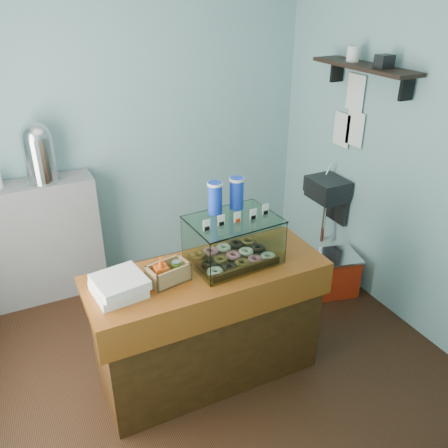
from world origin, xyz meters
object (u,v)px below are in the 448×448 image
coffee_urn (39,151)px  red_cooler (332,273)px  counter (209,324)px  display_case (232,236)px

coffee_urn → red_cooler: (2.24, -1.11, -1.17)m
red_cooler → coffee_urn: bearing=166.7°
counter → red_cooler: counter is taller
coffee_urn → red_cooler: bearing=-26.5°
display_case → coffee_urn: coffee_urn is taller
display_case → red_cooler: display_case is taller
counter → coffee_urn: 1.97m
counter → coffee_urn: (-0.79, 1.56, 0.91)m
display_case → red_cooler: size_ratio=1.20×
red_cooler → counter: bearing=-149.6°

